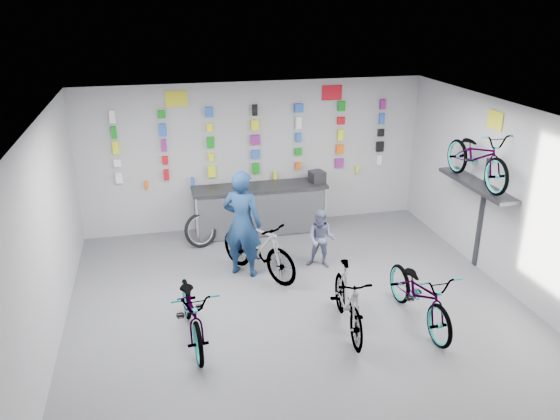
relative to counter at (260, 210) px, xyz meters
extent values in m
plane|color=#525257|center=(0.00, -3.54, -0.49)|extent=(8.00, 8.00, 0.00)
plane|color=white|center=(0.00, -3.54, 2.51)|extent=(8.00, 8.00, 0.00)
plane|color=#BCBCBF|center=(0.00, 0.46, 1.01)|extent=(7.00, 0.00, 7.00)
plane|color=#BCBCBF|center=(-3.50, -3.54, 1.01)|extent=(0.00, 8.00, 8.00)
plane|color=#BCBCBF|center=(3.50, -3.54, 1.01)|extent=(0.00, 8.00, 8.00)
cube|color=black|center=(0.00, 0.01, -0.04)|extent=(2.60, 0.60, 0.90)
cube|color=silver|center=(0.00, -0.29, -0.01)|extent=(2.60, 0.02, 0.90)
cube|color=silver|center=(-1.30, -0.29, -0.01)|extent=(0.04, 0.04, 0.96)
cube|color=silver|center=(1.30, -0.29, -0.01)|extent=(0.04, 0.04, 0.96)
cube|color=black|center=(0.00, 0.01, 0.48)|extent=(2.70, 0.66, 0.06)
cube|color=white|center=(-2.70, 0.39, 0.76)|extent=(0.13, 0.06, 0.20)
cube|color=red|center=(-1.80, 0.39, 0.76)|extent=(0.10, 0.06, 0.21)
cube|color=#EEFF16|center=(-0.90, 0.39, 0.76)|extent=(0.15, 0.06, 0.23)
cube|color=#0E8B17|center=(0.00, 0.39, 0.76)|extent=(0.13, 0.06, 0.22)
cube|color=#FF5E11|center=(0.90, 0.39, 0.76)|extent=(0.10, 0.06, 0.15)
cube|color=#852077|center=(1.80, 0.39, 0.76)|extent=(0.18, 0.06, 0.18)
cube|color=white|center=(2.70, 0.39, 0.76)|extent=(0.10, 0.06, 0.22)
cube|color=white|center=(-2.70, 0.39, 1.06)|extent=(0.13, 0.06, 0.14)
cube|color=red|center=(-1.80, 0.39, 1.06)|extent=(0.11, 0.06, 0.16)
cube|color=#EEFF16|center=(-0.90, 0.39, 1.06)|extent=(0.09, 0.06, 0.16)
cube|color=blue|center=(0.00, 0.39, 1.06)|extent=(0.17, 0.06, 0.18)
cube|color=#0E8B17|center=(0.90, 0.39, 1.06)|extent=(0.14, 0.06, 0.15)
cube|color=#FF5E11|center=(1.80, 0.39, 1.06)|extent=(0.16, 0.06, 0.19)
cube|color=black|center=(2.70, 0.39, 1.06)|extent=(0.16, 0.06, 0.21)
cube|color=#EEFF16|center=(-2.70, 0.39, 1.36)|extent=(0.11, 0.06, 0.24)
cube|color=#852077|center=(-1.80, 0.39, 1.36)|extent=(0.10, 0.06, 0.23)
cube|color=#0E8B17|center=(-0.90, 0.39, 1.36)|extent=(0.14, 0.06, 0.22)
cube|color=#852077|center=(0.00, 0.39, 1.36)|extent=(0.18, 0.06, 0.20)
cube|color=blue|center=(0.90, 0.39, 1.36)|extent=(0.11, 0.06, 0.19)
cube|color=#EEFF16|center=(1.80, 0.39, 1.36)|extent=(0.11, 0.06, 0.22)
cube|color=black|center=(2.70, 0.39, 1.36)|extent=(0.13, 0.06, 0.15)
cube|color=#0E8B17|center=(-2.70, 0.39, 1.66)|extent=(0.10, 0.06, 0.23)
cube|color=blue|center=(-1.80, 0.39, 1.66)|extent=(0.14, 0.06, 0.24)
cube|color=#EEFF16|center=(-0.90, 0.39, 1.66)|extent=(0.11, 0.06, 0.16)
cube|color=#EEFF16|center=(0.00, 0.39, 1.66)|extent=(0.14, 0.06, 0.20)
cube|color=white|center=(0.90, 0.39, 1.66)|extent=(0.12, 0.06, 0.23)
cube|color=red|center=(1.80, 0.39, 1.66)|extent=(0.16, 0.06, 0.15)
cube|color=blue|center=(2.70, 0.39, 1.66)|extent=(0.11, 0.06, 0.23)
cube|color=white|center=(-2.70, 0.39, 1.96)|extent=(0.10, 0.06, 0.23)
cube|color=#0E8B17|center=(-1.80, 0.39, 1.96)|extent=(0.14, 0.06, 0.15)
cube|color=blue|center=(-0.90, 0.39, 1.96)|extent=(0.14, 0.06, 0.20)
cube|color=black|center=(0.00, 0.39, 1.96)|extent=(0.10, 0.06, 0.22)
cube|color=blue|center=(0.90, 0.39, 1.96)|extent=(0.17, 0.06, 0.18)
cube|color=#0E8B17|center=(1.80, 0.39, 1.96)|extent=(0.15, 0.06, 0.20)
cube|color=#852077|center=(2.70, 0.39, 1.96)|extent=(0.12, 0.06, 0.21)
cylinder|color=#FF5E11|center=(-2.20, 0.37, 0.59)|extent=(0.07, 0.07, 0.16)
cylinder|color=blue|center=(-1.30, 0.37, 0.59)|extent=(0.07, 0.07, 0.16)
cylinder|color=#EEFF16|center=(0.40, 0.37, 0.59)|extent=(0.07, 0.07, 0.16)
cylinder|color=blue|center=(1.30, 0.37, 0.59)|extent=(0.07, 0.07, 0.16)
cylinder|color=#EEFF16|center=(2.20, 0.37, 0.59)|extent=(0.07, 0.07, 0.16)
cube|color=#333338|center=(3.30, -2.34, 1.06)|extent=(0.38, 1.90, 0.06)
cube|color=#333338|center=(3.48, -2.34, 0.51)|extent=(0.04, 0.10, 2.00)
cube|color=yellow|center=(-1.50, 0.44, 2.23)|extent=(0.42, 0.02, 0.30)
cube|color=red|center=(1.60, 0.44, 2.23)|extent=(0.42, 0.02, 0.30)
cube|color=yellow|center=(3.48, -2.34, 2.16)|extent=(0.02, 0.40, 0.30)
imported|color=gray|center=(-1.66, -3.47, -0.01)|extent=(0.74, 1.83, 0.94)
imported|color=gray|center=(0.54, -3.74, 0.00)|extent=(0.63, 1.66, 0.97)
imported|color=gray|center=(1.63, -3.80, 0.00)|extent=(0.69, 1.86, 0.97)
imported|color=gray|center=(-0.40, -1.81, 0.04)|extent=(1.38, 1.73, 1.05)
imported|color=gray|center=(3.25, -2.34, 1.57)|extent=(0.63, 1.80, 0.95)
imported|color=navy|center=(-0.64, -1.69, 0.46)|extent=(0.82, 0.74, 1.89)
imported|color=slate|center=(0.75, -1.76, 0.05)|extent=(0.65, 0.60, 1.08)
torus|color=black|center=(-1.25, -0.37, -0.17)|extent=(0.73, 0.52, 0.66)
torus|color=silver|center=(-1.25, -0.37, -0.17)|extent=(0.58, 0.39, 0.53)
cube|color=black|center=(1.20, 0.01, 0.62)|extent=(0.33, 0.34, 0.22)
camera|label=1|loc=(-1.97, -10.12, 4.05)|focal=35.00mm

